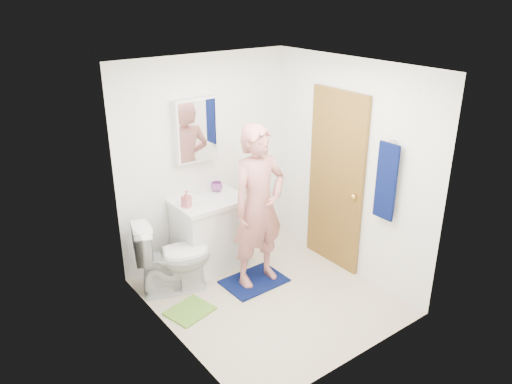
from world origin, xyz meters
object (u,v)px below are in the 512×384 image
vanity_cabinet (210,235)px  soap_dispenser (186,199)px  man (259,207)px  medicine_cabinet (195,130)px  toothbrush_cup (217,187)px  towel (386,182)px  toilet (173,257)px

vanity_cabinet → soap_dispenser: bearing=-172.5°
man → medicine_cabinet: bearing=105.7°
toothbrush_cup → towel: bearing=-58.8°
medicine_cabinet → toilet: (-0.58, -0.42, -1.20)m
soap_dispenser → toothbrush_cup: size_ratio=1.37×
toilet → man: bearing=-97.5°
toilet → toothbrush_cup: (0.78, 0.34, 0.50)m
toilet → medicine_cabinet: bearing=-35.1°
vanity_cabinet → soap_dispenser: soap_dispenser is taller
towel → toilet: size_ratio=0.99×
vanity_cabinet → soap_dispenser: size_ratio=4.28×
towel → man: size_ratio=0.45×
soap_dispenser → man: size_ratio=0.11×
soap_dispenser → toothbrush_cup: soap_dispenser is taller
toilet → man: (0.83, -0.41, 0.51)m
towel → man: bearing=137.0°
medicine_cabinet → toothbrush_cup: medicine_cabinet is taller
medicine_cabinet → soap_dispenser: 0.77m
toilet → toothbrush_cup: 0.99m
vanity_cabinet → toothbrush_cup: 0.56m
medicine_cabinet → soap_dispenser: (-0.30, -0.26, -0.66)m
vanity_cabinet → man: size_ratio=0.45×
toothbrush_cup → man: 0.75m
toothbrush_cup → soap_dispenser: bearing=-160.5°
towel → medicine_cabinet: bearing=124.6°
soap_dispenser → man: man is taller
soap_dispenser → towel: bearing=-44.3°
toilet → man: man is taller
medicine_cabinet → toilet: size_ratio=0.87×
towel → toothbrush_cup: towel is taller
vanity_cabinet → toothbrush_cup: toothbrush_cup is taller
medicine_cabinet → toothbrush_cup: (0.20, -0.09, -0.70)m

